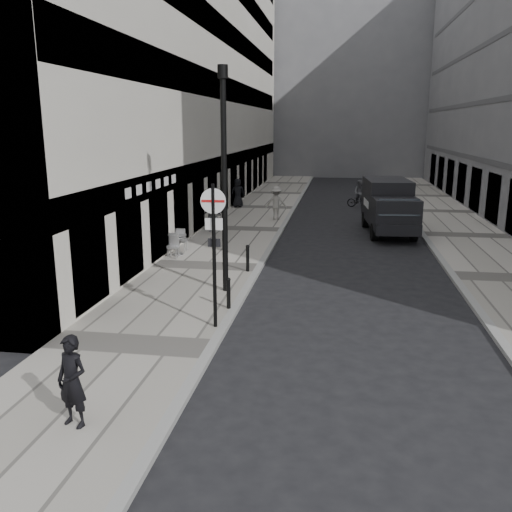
% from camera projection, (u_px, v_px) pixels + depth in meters
% --- Properties ---
extents(ground, '(120.00, 120.00, 0.00)m').
position_uv_depth(ground, '(177.00, 410.00, 10.29)').
color(ground, black).
rests_on(ground, ground).
extents(sidewalk, '(4.00, 60.00, 0.12)m').
position_uv_depth(sidewalk, '(242.00, 229.00, 27.86)').
color(sidewalk, '#ADA69C').
rests_on(sidewalk, ground).
extents(far_sidewalk, '(4.00, 60.00, 0.12)m').
position_uv_depth(far_sidewalk, '(465.00, 236.00, 26.21)').
color(far_sidewalk, '#ADA69C').
rests_on(far_sidewalk, ground).
extents(building_left, '(4.00, 45.00, 18.00)m').
position_uv_depth(building_left, '(195.00, 62.00, 32.60)').
color(building_left, silver).
rests_on(building_left, ground).
extents(building_far, '(24.00, 16.00, 22.00)m').
position_uv_depth(building_far, '(332.00, 73.00, 61.26)').
color(building_far, slate).
rests_on(building_far, ground).
extents(walking_man, '(0.70, 0.56, 1.67)m').
position_uv_depth(walking_man, '(72.00, 381.00, 9.39)').
color(walking_man, black).
rests_on(walking_man, sidewalk).
extents(sign_post, '(0.64, 0.10, 3.75)m').
position_uv_depth(sign_post, '(214.00, 237.00, 13.70)').
color(sign_post, black).
rests_on(sign_post, sidewalk).
extents(lamppost, '(0.31, 0.31, 6.88)m').
position_uv_depth(lamppost, '(224.00, 170.00, 16.48)').
color(lamppost, black).
rests_on(lamppost, sidewalk).
extents(bollard_near, '(0.11, 0.11, 0.86)m').
position_uv_depth(bollard_near, '(229.00, 294.00, 15.58)').
color(bollard_near, black).
rests_on(bollard_near, sidewalk).
extents(bollard_far, '(0.12, 0.12, 0.91)m').
position_uv_depth(bollard_far, '(248.00, 259.00, 19.55)').
color(bollard_far, black).
rests_on(bollard_far, sidewalk).
extents(panel_van, '(2.50, 5.73, 2.63)m').
position_uv_depth(panel_van, '(389.00, 204.00, 26.91)').
color(panel_van, black).
rests_on(panel_van, ground).
extents(cyclist, '(1.78, 1.17, 1.81)m').
position_uv_depth(cyclist, '(360.00, 197.00, 35.53)').
color(cyclist, black).
rests_on(cyclist, ground).
extents(pedestrian_a, '(0.93, 0.46, 1.54)m').
position_uv_depth(pedestrian_a, '(212.00, 216.00, 26.88)').
color(pedestrian_a, '#5C5B61').
rests_on(pedestrian_a, sidewalk).
extents(pedestrian_b, '(1.22, 0.72, 1.87)m').
position_uv_depth(pedestrian_b, '(276.00, 203.00, 30.28)').
color(pedestrian_b, '#9C9890').
rests_on(pedestrian_b, sidewalk).
extents(pedestrian_c, '(1.07, 0.91, 1.84)m').
position_uv_depth(pedestrian_c, '(238.00, 193.00, 34.81)').
color(pedestrian_c, black).
rests_on(pedestrian_c, sidewalk).
extents(cafe_table_near, '(0.76, 1.71, 0.97)m').
position_uv_depth(cafe_table_near, '(177.00, 242.00, 22.16)').
color(cafe_table_near, silver).
rests_on(cafe_table_near, sidewalk).
extents(cafe_table_mid, '(0.68, 1.54, 0.88)m').
position_uv_depth(cafe_table_mid, '(178.00, 244.00, 22.03)').
color(cafe_table_mid, silver).
rests_on(cafe_table_mid, sidewalk).
extents(cafe_table_far, '(0.64, 1.45, 0.83)m').
position_uv_depth(cafe_table_far, '(216.00, 216.00, 28.96)').
color(cafe_table_far, silver).
rests_on(cafe_table_far, sidewalk).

